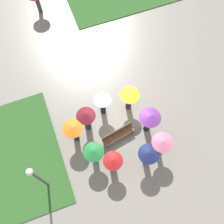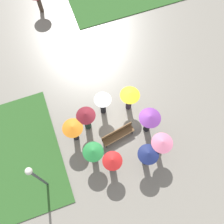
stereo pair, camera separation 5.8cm
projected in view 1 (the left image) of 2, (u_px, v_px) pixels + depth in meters
name	position (u px, v px, depth m)	size (l,w,h in m)	color
ground_plane	(120.00, 115.00, 16.36)	(90.00, 90.00, 0.00)	gray
park_bench	(118.00, 134.00, 15.41)	(1.91, 0.74, 0.90)	brown
lamp_post	(37.00, 177.00, 12.50)	(0.32, 0.32, 3.85)	#474C51
crowd_person_yellow	(130.00, 96.00, 15.23)	(1.08, 1.08, 1.89)	#2D2333
crowd_person_green	(94.00, 153.00, 14.18)	(1.06, 1.06, 1.74)	#47382D
crowd_person_orange	(74.00, 130.00, 14.55)	(1.08, 1.08, 1.88)	black
crowd_person_red	(113.00, 162.00, 14.05)	(1.00, 1.00, 1.80)	black
crowd_person_navy	(148.00, 155.00, 14.03)	(1.07, 1.07, 1.88)	#282D47
crowd_person_white	(103.00, 102.00, 15.19)	(0.94, 0.94, 1.87)	black
crowd_person_purple	(149.00, 120.00, 14.72)	(1.15, 1.15, 1.97)	black
crowd_person_maroon	(86.00, 118.00, 14.81)	(1.03, 1.03, 1.96)	#1E3328
crowd_person_pink	(162.00, 144.00, 14.13)	(1.09, 1.09, 1.98)	slate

